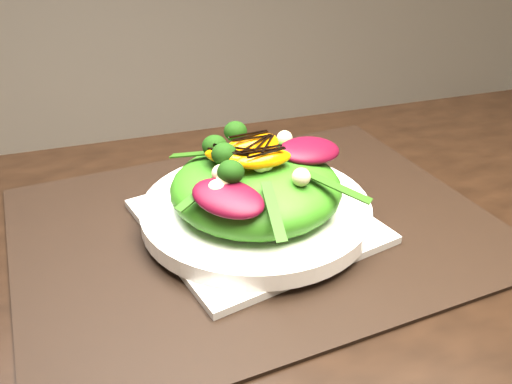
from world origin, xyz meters
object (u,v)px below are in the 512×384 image
object	(u,v)px
lettuce_mound	(256,187)
placemat	(256,225)
dining_table	(408,297)
plate_base	(256,221)
orange_segment	(249,145)
salad_bowl	(256,210)

from	to	relation	value
lettuce_mound	placemat	bearing A→B (deg)	180.00
dining_table	plate_base	world-z (taller)	dining_table
dining_table	orange_segment	bearing A→B (deg)	123.80
dining_table	plate_base	bearing A→B (deg)	129.02
plate_base	salad_bowl	bearing A→B (deg)	0.00
dining_table	placemat	distance (m)	0.19
placemat	lettuce_mound	size ratio (longest dim) A/B	2.78
salad_bowl	lettuce_mound	xyz separation A→B (m)	(0.00, 0.00, 0.03)
lettuce_mound	dining_table	bearing A→B (deg)	-50.98
dining_table	orange_segment	xyz separation A→B (m)	(-0.12, 0.18, 0.11)
dining_table	lettuce_mound	xyz separation A→B (m)	(-0.12, 0.15, 0.07)
dining_table	plate_base	xyz separation A→B (m)	(-0.12, 0.15, 0.03)
salad_bowl	orange_segment	distance (m)	0.08
salad_bowl	lettuce_mound	size ratio (longest dim) A/B	1.36
dining_table	placemat	bearing A→B (deg)	129.02
lettuce_mound	salad_bowl	bearing A→B (deg)	180.00
placemat	dining_table	bearing A→B (deg)	-50.98
salad_bowl	orange_segment	bearing A→B (deg)	88.12
placemat	salad_bowl	bearing A→B (deg)	0.00
lettuce_mound	orange_segment	bearing A→B (deg)	88.12
plate_base	orange_segment	bearing A→B (deg)	88.12
placemat	lettuce_mound	distance (m)	0.05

